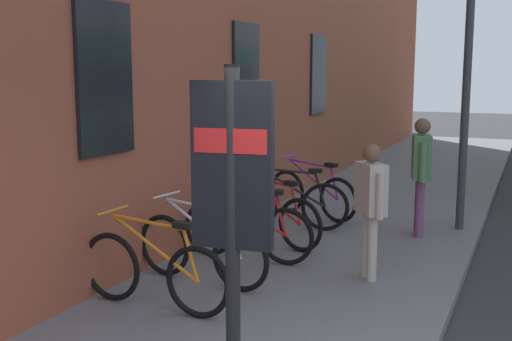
{
  "coord_description": "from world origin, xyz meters",
  "views": [
    {
      "loc": [
        -3.44,
        -0.67,
        2.48
      ],
      "look_at": [
        2.25,
        1.86,
        1.49
      ],
      "focal_mm": 44.35,
      "sensor_mm": 36.0,
      "label": 1
    }
  ],
  "objects_px": {
    "transit_info_sign": "(232,189)",
    "pedestrian_by_facade": "(371,197)",
    "bicycle_far_end": "(153,271)",
    "bicycle_by_door": "(201,249)",
    "bicycle_beside_lamp": "(312,194)",
    "bicycle_end_of_row": "(270,217)",
    "street_lamp": "(470,24)",
    "pedestrian_crossing_street": "(421,165)",
    "bicycle_nearest_sign": "(248,230)",
    "bicycle_leaning_wall": "(291,203)"
  },
  "relations": [
    {
      "from": "transit_info_sign",
      "to": "street_lamp",
      "type": "bearing_deg",
      "value": -7.64
    },
    {
      "from": "street_lamp",
      "to": "bicycle_nearest_sign",
      "type": "bearing_deg",
      "value": 140.57
    },
    {
      "from": "bicycle_by_door",
      "to": "transit_info_sign",
      "type": "distance_m",
      "value": 3.05
    },
    {
      "from": "street_lamp",
      "to": "transit_info_sign",
      "type": "bearing_deg",
      "value": 172.36
    },
    {
      "from": "bicycle_end_of_row",
      "to": "bicycle_beside_lamp",
      "type": "distance_m",
      "value": 1.77
    },
    {
      "from": "bicycle_far_end",
      "to": "bicycle_beside_lamp",
      "type": "distance_m",
      "value": 4.43
    },
    {
      "from": "bicycle_by_door",
      "to": "bicycle_beside_lamp",
      "type": "height_order",
      "value": "same"
    },
    {
      "from": "bicycle_end_of_row",
      "to": "street_lamp",
      "type": "distance_m",
      "value": 3.99
    },
    {
      "from": "bicycle_end_of_row",
      "to": "bicycle_leaning_wall",
      "type": "xyz_separation_m",
      "value": [
        0.93,
        0.06,
        -0.0
      ]
    },
    {
      "from": "bicycle_leaning_wall",
      "to": "transit_info_sign",
      "type": "bearing_deg",
      "value": -163.33
    },
    {
      "from": "bicycle_nearest_sign",
      "to": "bicycle_end_of_row",
      "type": "bearing_deg",
      "value": 1.19
    },
    {
      "from": "street_lamp",
      "to": "bicycle_far_end",
      "type": "bearing_deg",
      "value": 152.44
    },
    {
      "from": "bicycle_far_end",
      "to": "pedestrian_by_facade",
      "type": "bearing_deg",
      "value": -43.85
    },
    {
      "from": "transit_info_sign",
      "to": "bicycle_end_of_row",
      "type": "bearing_deg",
      "value": 19.44
    },
    {
      "from": "bicycle_by_door",
      "to": "pedestrian_by_facade",
      "type": "relative_size",
      "value": 1.13
    },
    {
      "from": "pedestrian_crossing_street",
      "to": "pedestrian_by_facade",
      "type": "relative_size",
      "value": 1.09
    },
    {
      "from": "bicycle_far_end",
      "to": "bicycle_nearest_sign",
      "type": "height_order",
      "value": "same"
    },
    {
      "from": "bicycle_nearest_sign",
      "to": "pedestrian_by_facade",
      "type": "height_order",
      "value": "pedestrian_by_facade"
    },
    {
      "from": "bicycle_end_of_row",
      "to": "bicycle_beside_lamp",
      "type": "bearing_deg",
      "value": 0.22
    },
    {
      "from": "pedestrian_crossing_street",
      "to": "pedestrian_by_facade",
      "type": "distance_m",
      "value": 2.19
    },
    {
      "from": "pedestrian_by_facade",
      "to": "bicycle_far_end",
      "type": "bearing_deg",
      "value": 136.15
    },
    {
      "from": "bicycle_by_door",
      "to": "bicycle_leaning_wall",
      "type": "bearing_deg",
      "value": -0.59
    },
    {
      "from": "bicycle_by_door",
      "to": "bicycle_end_of_row",
      "type": "xyz_separation_m",
      "value": [
        1.78,
        -0.09,
        0.0
      ]
    },
    {
      "from": "bicycle_nearest_sign",
      "to": "bicycle_by_door",
      "type": "bearing_deg",
      "value": 174.17
    },
    {
      "from": "bicycle_beside_lamp",
      "to": "street_lamp",
      "type": "distance_m",
      "value": 3.49
    },
    {
      "from": "bicycle_far_end",
      "to": "pedestrian_crossing_street",
      "type": "height_order",
      "value": "pedestrian_crossing_street"
    },
    {
      "from": "bicycle_nearest_sign",
      "to": "transit_info_sign",
      "type": "xyz_separation_m",
      "value": [
        -3.34,
        -1.44,
        1.21
      ]
    },
    {
      "from": "bicycle_far_end",
      "to": "bicycle_end_of_row",
      "type": "bearing_deg",
      "value": -3.08
    },
    {
      "from": "bicycle_beside_lamp",
      "to": "pedestrian_by_facade",
      "type": "xyz_separation_m",
      "value": [
        -2.63,
        -1.59,
        0.56
      ]
    },
    {
      "from": "transit_info_sign",
      "to": "bicycle_nearest_sign",
      "type": "bearing_deg",
      "value": 23.27
    },
    {
      "from": "bicycle_leaning_wall",
      "to": "pedestrian_crossing_street",
      "type": "distance_m",
      "value": 1.98
    },
    {
      "from": "bicycle_by_door",
      "to": "transit_info_sign",
      "type": "xyz_separation_m",
      "value": [
        -2.34,
        -1.54,
        1.21
      ]
    },
    {
      "from": "bicycle_far_end",
      "to": "transit_info_sign",
      "type": "distance_m",
      "value": 2.48
    },
    {
      "from": "transit_info_sign",
      "to": "pedestrian_by_facade",
      "type": "relative_size",
      "value": 1.54
    },
    {
      "from": "bicycle_leaning_wall",
      "to": "street_lamp",
      "type": "bearing_deg",
      "value": -66.05
    },
    {
      "from": "bicycle_beside_lamp",
      "to": "transit_info_sign",
      "type": "distance_m",
      "value": 6.19
    },
    {
      "from": "bicycle_leaning_wall",
      "to": "transit_info_sign",
      "type": "xyz_separation_m",
      "value": [
        -5.05,
        -1.51,
        1.21
      ]
    },
    {
      "from": "bicycle_far_end",
      "to": "bicycle_beside_lamp",
      "type": "xyz_separation_m",
      "value": [
        4.43,
        -0.14,
        0.0
      ]
    },
    {
      "from": "bicycle_by_door",
      "to": "pedestrian_by_facade",
      "type": "xyz_separation_m",
      "value": [
        0.92,
        -1.67,
        0.56
      ]
    },
    {
      "from": "bicycle_by_door",
      "to": "transit_info_sign",
      "type": "height_order",
      "value": "transit_info_sign"
    },
    {
      "from": "bicycle_by_door",
      "to": "bicycle_nearest_sign",
      "type": "height_order",
      "value": "same"
    },
    {
      "from": "bicycle_far_end",
      "to": "bicycle_end_of_row",
      "type": "relative_size",
      "value": 1.04
    },
    {
      "from": "bicycle_far_end",
      "to": "pedestrian_crossing_street",
      "type": "relative_size",
      "value": 1.04
    },
    {
      "from": "transit_info_sign",
      "to": "bicycle_leaning_wall",
      "type": "bearing_deg",
      "value": 16.67
    },
    {
      "from": "bicycle_beside_lamp",
      "to": "pedestrian_crossing_street",
      "type": "relative_size",
      "value": 0.99
    },
    {
      "from": "pedestrian_by_facade",
      "to": "bicycle_by_door",
      "type": "bearing_deg",
      "value": 118.83
    },
    {
      "from": "pedestrian_crossing_street",
      "to": "street_lamp",
      "type": "height_order",
      "value": "street_lamp"
    },
    {
      "from": "bicycle_nearest_sign",
      "to": "bicycle_beside_lamp",
      "type": "xyz_separation_m",
      "value": [
        2.55,
        0.02,
        0.0
      ]
    },
    {
      "from": "bicycle_far_end",
      "to": "street_lamp",
      "type": "bearing_deg",
      "value": -27.56
    },
    {
      "from": "bicycle_nearest_sign",
      "to": "bicycle_beside_lamp",
      "type": "distance_m",
      "value": 2.55
    }
  ]
}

